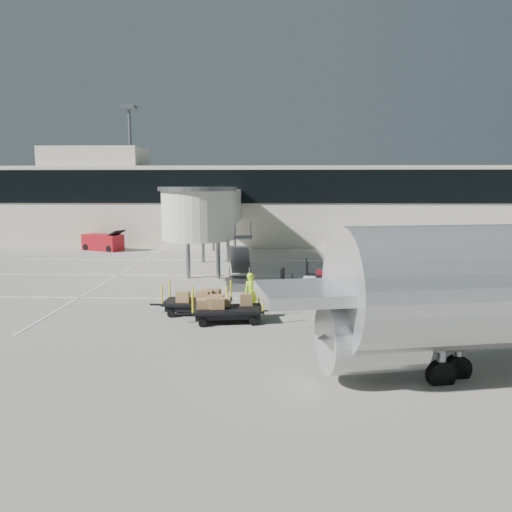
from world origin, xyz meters
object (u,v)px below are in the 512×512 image
object	(u,v)px
baggage_tug	(295,286)
ground_worker	(251,293)
minivan	(400,254)
suitcase_cart	(333,277)
box_cart_near	(230,309)
box_cart_far	(195,302)
belt_loader	(103,242)

from	to	relation	value
baggage_tug	ground_worker	xyz separation A→B (m)	(-2.28, -3.88, 0.43)
minivan	suitcase_cart	bearing A→B (deg)	-128.79
ground_worker	minivan	xyz separation A→B (m)	(10.60, 14.08, 0.01)
ground_worker	minivan	world-z (taller)	ground_worker
suitcase_cart	box_cart_near	bearing A→B (deg)	-123.88
box_cart_far	box_cart_near	bearing A→B (deg)	-34.26
baggage_tug	ground_worker	distance (m)	4.52
suitcase_cart	minivan	bearing A→B (deg)	53.04
baggage_tug	belt_loader	size ratio (longest dim) A/B	0.55
box_cart_far	ground_worker	world-z (taller)	ground_worker
ground_worker	box_cart_near	bearing A→B (deg)	-142.97
box_cart_far	suitcase_cart	bearing A→B (deg)	45.55
suitcase_cart	box_cart_far	size ratio (longest dim) A/B	1.05
baggage_tug	box_cart_far	xyz separation A→B (m)	(-4.93, -4.23, 0.06)
box_cart_near	box_cart_far	size ratio (longest dim) A/B	1.01
minivan	baggage_tug	bearing A→B (deg)	-130.31
box_cart_near	box_cart_far	xyz separation A→B (m)	(-1.75, 1.32, 0.02)
box_cart_far	minivan	xyz separation A→B (m)	(13.25, 14.43, 0.39)
suitcase_cart	belt_loader	world-z (taller)	belt_loader
box_cart_near	baggage_tug	bearing A→B (deg)	51.60
box_cart_far	minivan	distance (m)	19.60
belt_loader	baggage_tug	bearing A→B (deg)	-23.23
ground_worker	baggage_tug	bearing A→B (deg)	34.92
baggage_tug	minivan	xyz separation A→B (m)	(8.32, 10.20, 0.45)
suitcase_cart	ground_worker	world-z (taller)	ground_worker
suitcase_cart	belt_loader	size ratio (longest dim) A/B	0.94
box_cart_near	belt_loader	world-z (taller)	belt_loader
baggage_tug	box_cart_near	distance (m)	6.40
ground_worker	minivan	size ratio (longest dim) A/B	0.44
baggage_tug	box_cart_near	xyz separation A→B (m)	(-3.18, -5.55, 0.03)
suitcase_cart	box_cart_near	xyz separation A→B (m)	(-5.63, -8.16, -0.00)
box_cart_far	minivan	world-z (taller)	minivan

